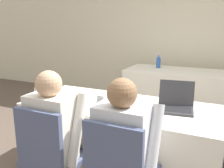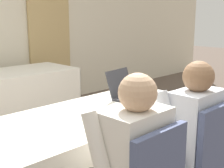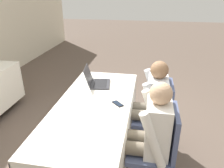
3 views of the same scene
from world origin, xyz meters
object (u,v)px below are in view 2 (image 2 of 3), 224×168
cell_phone (121,119)px  person_checkered_shirt (126,162)px  laptop (129,93)px  chair_near_right (197,161)px  person_white_shirt (185,134)px

cell_phone → person_checkered_shirt: (-0.33, -0.34, -0.08)m
laptop → person_checkered_shirt: (-0.79, -0.69, -0.13)m
cell_phone → person_checkered_shirt: person_checkered_shirt is taller
chair_near_right → cell_phone: bearing=-59.9°
laptop → person_white_shirt: 0.73m
cell_phone → person_white_shirt: size_ratio=0.12×
cell_phone → chair_near_right: chair_near_right is taller
laptop → person_checkered_shirt: 1.06m
cell_phone → person_white_shirt: bearing=-6.2°
laptop → person_checkered_shirt: bearing=-147.5°
laptop → chair_near_right: bearing=-112.9°
chair_near_right → person_white_shirt: size_ratio=0.78×
cell_phone → chair_near_right: size_ratio=0.16×
chair_near_right → person_checkered_shirt: (-0.59, 0.10, 0.16)m
person_checkered_shirt → chair_near_right: bearing=170.0°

